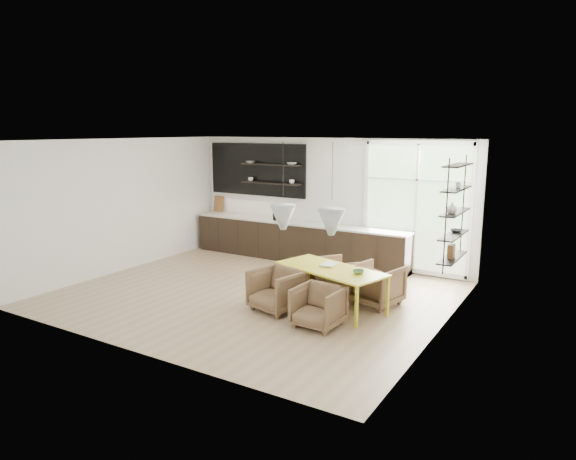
{
  "coord_description": "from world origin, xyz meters",
  "views": [
    {
      "loc": [
        5.38,
        -7.69,
        3.1
      ],
      "look_at": [
        0.38,
        0.6,
        1.19
      ],
      "focal_mm": 32.0,
      "sensor_mm": 36.0,
      "label": 1
    }
  ],
  "objects_px": {
    "armchair_front_left": "(277,290)",
    "wire_stool": "(283,284)",
    "armchair_back_left": "(334,275)",
    "armchair_front_right": "(318,307)",
    "dining_table": "(330,271)",
    "armchair_back_right": "(376,284)"
  },
  "relations": [
    {
      "from": "armchair_back_left",
      "to": "armchair_back_right",
      "type": "xyz_separation_m",
      "value": [
        0.96,
        -0.23,
        0.03
      ]
    },
    {
      "from": "armchair_back_left",
      "to": "wire_stool",
      "type": "xyz_separation_m",
      "value": [
        -0.69,
        -0.73,
        -0.09
      ]
    },
    {
      "from": "wire_stool",
      "to": "armchair_front_left",
      "type": "bearing_deg",
      "value": -67.23
    },
    {
      "from": "armchair_front_right",
      "to": "wire_stool",
      "type": "relative_size",
      "value": 1.88
    },
    {
      "from": "armchair_back_right",
      "to": "armchair_back_left",
      "type": "bearing_deg",
      "value": -0.03
    },
    {
      "from": "armchair_front_left",
      "to": "armchair_back_right",
      "type": "bearing_deg",
      "value": 54.3
    },
    {
      "from": "dining_table",
      "to": "armchair_front_right",
      "type": "height_order",
      "value": "dining_table"
    },
    {
      "from": "armchair_front_left",
      "to": "armchair_front_right",
      "type": "height_order",
      "value": "armchair_front_left"
    },
    {
      "from": "armchair_front_left",
      "to": "wire_stool",
      "type": "bearing_deg",
      "value": 126.1
    },
    {
      "from": "dining_table",
      "to": "armchair_front_right",
      "type": "distance_m",
      "value": 0.97
    },
    {
      "from": "dining_table",
      "to": "armchair_back_left",
      "type": "bearing_deg",
      "value": 128.5
    },
    {
      "from": "dining_table",
      "to": "armchair_back_left",
      "type": "distance_m",
      "value": 0.95
    },
    {
      "from": "dining_table",
      "to": "armchair_front_right",
      "type": "relative_size",
      "value": 2.96
    },
    {
      "from": "armchair_front_right",
      "to": "armchair_front_left",
      "type": "bearing_deg",
      "value": 165.45
    },
    {
      "from": "armchair_back_left",
      "to": "armchair_back_right",
      "type": "relative_size",
      "value": 0.91
    },
    {
      "from": "dining_table",
      "to": "armchair_back_left",
      "type": "relative_size",
      "value": 2.91
    },
    {
      "from": "dining_table",
      "to": "armchair_front_left",
      "type": "relative_size",
      "value": 2.67
    },
    {
      "from": "armchair_front_left",
      "to": "wire_stool",
      "type": "xyz_separation_m",
      "value": [
        -0.29,
        0.68,
        -0.12
      ]
    },
    {
      "from": "armchair_back_left",
      "to": "armchair_front_right",
      "type": "relative_size",
      "value": 1.02
    },
    {
      "from": "armchair_front_right",
      "to": "wire_stool",
      "type": "xyz_separation_m",
      "value": [
        -1.25,
        0.98,
        -0.08
      ]
    },
    {
      "from": "armchair_back_left",
      "to": "wire_stool",
      "type": "bearing_deg",
      "value": 82.97
    },
    {
      "from": "armchair_front_left",
      "to": "wire_stool",
      "type": "height_order",
      "value": "armchair_front_left"
    }
  ]
}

